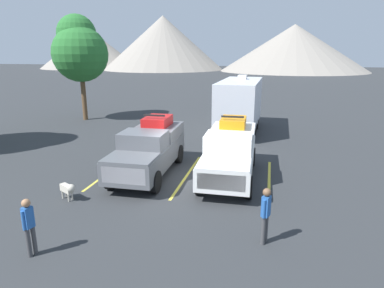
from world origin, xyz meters
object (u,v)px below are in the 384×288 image
object	(u,v)px
camper_trailer_a	(240,102)
person_a	(266,212)
dog	(68,189)
pickup_truck_a	(149,148)
person_b	(29,223)
pickup_truck_b	(230,151)

from	to	relation	value
camper_trailer_a	person_a	xyz separation A→B (m)	(2.07, -14.33, -1.02)
dog	pickup_truck_a	bearing A→B (deg)	61.18
person_a	pickup_truck_a	bearing A→B (deg)	137.26
pickup_truck_a	person_b	distance (m)	6.98
pickup_truck_a	camper_trailer_a	xyz separation A→B (m)	(3.19, 9.46, 0.83)
dog	person_a	bearing A→B (deg)	-10.47
pickup_truck_a	dog	world-z (taller)	pickup_truck_a
pickup_truck_a	camper_trailer_a	size ratio (longest dim) A/B	0.68
dog	pickup_truck_b	bearing A→B (deg)	35.10
pickup_truck_b	person_b	size ratio (longest dim) A/B	3.46
pickup_truck_a	person_b	bearing A→B (deg)	-97.54
pickup_truck_b	person_a	bearing A→B (deg)	-72.55
pickup_truck_b	dog	xyz separation A→B (m)	(-5.56, -3.91, -0.72)
pickup_truck_a	person_b	size ratio (longest dim) A/B	3.39
camper_trailer_a	dog	bearing A→B (deg)	-111.57
camper_trailer_a	person_b	size ratio (longest dim) A/B	4.96
pickup_truck_b	dog	distance (m)	6.84
pickup_truck_b	person_a	distance (m)	5.50
person_a	person_b	world-z (taller)	person_a
pickup_truck_a	person_b	xyz separation A→B (m)	(-0.92, -6.92, -0.22)
camper_trailer_a	person_b	bearing A→B (deg)	-104.08
pickup_truck_a	camper_trailer_a	distance (m)	10.02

